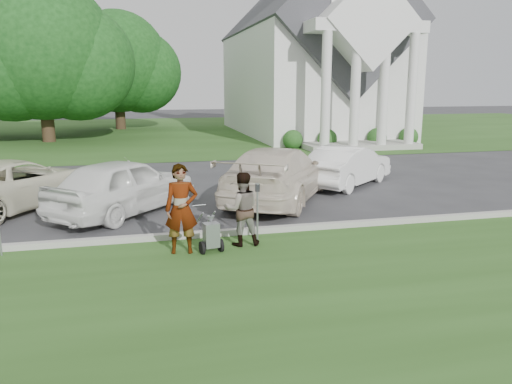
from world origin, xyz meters
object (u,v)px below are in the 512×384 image
object	(u,v)px
tree_left	(42,55)
car_b	(124,186)
person_left	(181,210)
car_a	(15,184)
person_right	(242,210)
tree_back	(117,67)
car_c	(277,174)
striping_cart	(211,236)
parking_meter_near	(257,205)
car_d	(348,166)
church	(311,46)

from	to	relation	value
tree_left	car_b	size ratio (longest dim) A/B	2.36
person_left	car_a	size ratio (longest dim) A/B	0.37
car_a	person_left	bearing A→B (deg)	164.36
person_right	car_b	distance (m)	4.25
tree_left	tree_back	size ratio (longest dim) A/B	1.11
tree_back	car_a	size ratio (longest dim) A/B	1.93
person_left	car_c	size ratio (longest dim) A/B	0.33
car_a	striping_cart	bearing A→B (deg)	167.23
parking_meter_near	car_d	size ratio (longest dim) A/B	0.31
tree_back	car_b	bearing A→B (deg)	-88.18
church	person_right	distance (m)	25.75
car_d	parking_meter_near	bearing A→B (deg)	99.44
car_a	car_d	xyz separation A→B (m)	(10.40, 0.81, -0.00)
church	parking_meter_near	world-z (taller)	church
car_c	car_d	xyz separation A→B (m)	(3.00, 1.70, -0.12)
tree_left	car_b	world-z (taller)	tree_left
tree_left	car_c	world-z (taller)	tree_left
tree_back	striping_cart	size ratio (longest dim) A/B	9.82
car_b	person_right	bearing A→B (deg)	168.33
tree_left	car_b	distance (m)	19.87
person_right	car_d	xyz separation A→B (m)	(4.88, 5.60, -0.11)
car_c	person_left	bearing A→B (deg)	83.57
tree_left	car_a	world-z (taller)	tree_left
striping_cart	car_d	bearing A→B (deg)	35.68
person_right	striping_cart	bearing A→B (deg)	27.32
person_right	car_d	distance (m)	7.43
parking_meter_near	car_d	world-z (taller)	car_d
tree_back	car_b	distance (m)	27.07
church	person_left	bearing A→B (deg)	-114.95
parking_meter_near	car_a	world-z (taller)	car_a
church	tree_left	bearing A→B (deg)	-176.21
church	striping_cart	xyz separation A→B (m)	(-10.37, -23.66, -5.57)
striping_cart	car_b	distance (m)	4.19
tree_back	car_a	bearing A→B (deg)	-94.84
church	striping_cart	distance (m)	26.42
person_left	car_d	xyz separation A→B (m)	(6.18, 5.81, -0.23)
person_right	car_b	world-z (taller)	person_right
church	tree_left	xyz separation A→B (m)	(-17.01, -1.13, -0.83)
person_left	car_b	xyz separation A→B (m)	(-1.22, 3.63, -0.16)
striping_cart	person_right	world-z (taller)	person_right
tree_back	parking_meter_near	distance (m)	30.42
church	tree_back	size ratio (longest dim) A/B	2.51
person_right	car_c	size ratio (longest dim) A/B	0.29
person_left	car_d	size ratio (longest dim) A/B	0.44
tree_back	church	bearing A→B (deg)	-27.85
person_left	car_b	bearing A→B (deg)	114.67
striping_cart	church	bearing A→B (deg)	55.32
church	car_a	size ratio (longest dim) A/B	4.83
striping_cart	tree_left	bearing A→B (deg)	95.41
person_right	car_c	bearing A→B (deg)	-113.97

